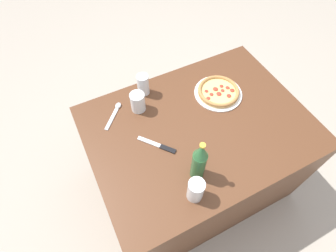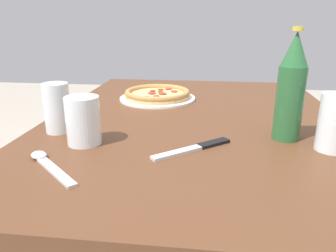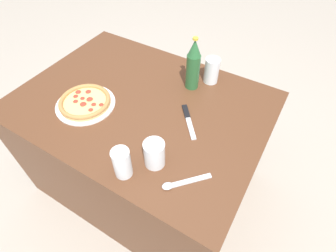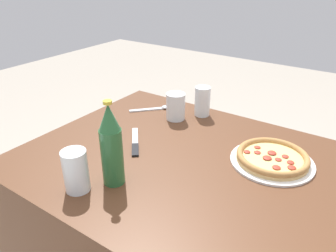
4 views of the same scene
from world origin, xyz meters
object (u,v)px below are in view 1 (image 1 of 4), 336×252
object	(u,v)px
spoon	(115,112)
glass_lemonade	(196,190)
glass_iced_tea	(138,103)
glass_orange_juice	(143,86)
pizza_salami	(218,92)
knife	(158,145)
beer_bottle	(199,161)

from	to	relation	value
spoon	glass_lemonade	bearing A→B (deg)	104.38
glass_iced_tea	glass_lemonade	world-z (taller)	glass_lemonade
glass_orange_juice	spoon	world-z (taller)	glass_orange_juice
glass_iced_tea	glass_orange_juice	bearing A→B (deg)	-127.22
glass_orange_juice	glass_iced_tea	bearing A→B (deg)	52.78
pizza_salami	spoon	bearing A→B (deg)	-13.56
pizza_salami	knife	bearing A→B (deg)	19.08
glass_iced_tea	spoon	xyz separation A→B (m)	(0.13, -0.04, -0.05)
pizza_salami	beer_bottle	size ratio (longest dim) A/B	1.03
knife	glass_lemonade	bearing A→B (deg)	96.43
pizza_salami	spoon	distance (m)	0.63
glass_orange_juice	knife	distance (m)	0.39
glass_orange_juice	knife	bearing A→B (deg)	77.65
beer_bottle	knife	xyz separation A→B (m)	(0.10, -0.23, -0.13)
pizza_salami	glass_orange_juice	size ratio (longest dim) A/B	2.14
pizza_salami	glass_orange_juice	xyz separation A→B (m)	(0.40, -0.21, 0.04)
knife	spoon	size ratio (longest dim) A/B	1.13
glass_lemonade	beer_bottle	bearing A→B (deg)	-125.55
beer_bottle	knife	bearing A→B (deg)	-65.93
pizza_salami	glass_iced_tea	xyz separation A→B (m)	(0.48, -0.11, 0.04)
pizza_salami	spoon	size ratio (longest dim) A/B	1.78
beer_bottle	spoon	distance (m)	0.60
glass_iced_tea	spoon	distance (m)	0.15
glass_lemonade	knife	size ratio (longest dim) A/B	0.74
glass_iced_tea	knife	bearing A→B (deg)	88.85
glass_lemonade	glass_orange_juice	size ratio (longest dim) A/B	1.01
glass_orange_juice	spoon	distance (m)	0.23
pizza_salami	spoon	xyz separation A→B (m)	(0.61, -0.15, -0.01)
pizza_salami	knife	xyz separation A→B (m)	(0.48, 0.17, -0.01)
spoon	beer_bottle	bearing A→B (deg)	112.85
pizza_salami	glass_orange_juice	distance (m)	0.45
glass_lemonade	beer_bottle	xyz separation A→B (m)	(-0.07, -0.09, 0.07)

